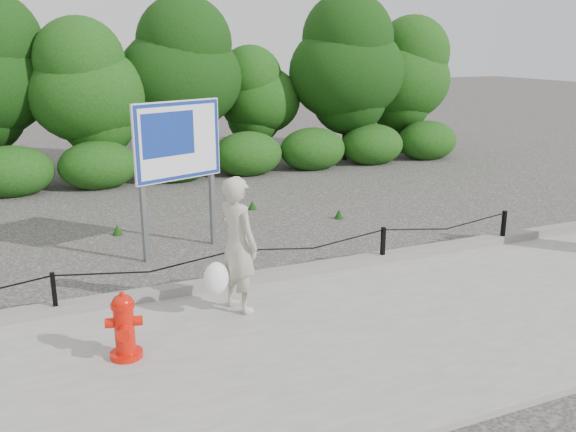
% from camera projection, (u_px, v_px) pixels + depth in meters
% --- Properties ---
extents(ground, '(90.00, 90.00, 0.00)m').
position_uv_depth(ground, '(237.00, 291.00, 8.99)').
color(ground, '#2D2B28').
rests_on(ground, ground).
extents(sidewalk, '(14.00, 4.00, 0.08)m').
position_uv_depth(sidewalk, '(292.00, 349.00, 7.22)').
color(sidewalk, gray).
rests_on(sidewalk, ground).
extents(curb, '(14.00, 0.22, 0.14)m').
position_uv_depth(curb, '(236.00, 281.00, 9.00)').
color(curb, slate).
rests_on(curb, sidewalk).
extents(chain_barrier, '(10.06, 0.06, 0.60)m').
position_uv_depth(chain_barrier, '(236.00, 262.00, 8.87)').
color(chain_barrier, black).
rests_on(chain_barrier, sidewalk).
extents(treeline, '(20.49, 3.86, 4.86)m').
position_uv_depth(treeline, '(138.00, 77.00, 16.26)').
color(treeline, black).
rests_on(treeline, ground).
extents(fire_hydrant, '(0.44, 0.46, 0.80)m').
position_uv_depth(fire_hydrant, '(124.00, 327.00, 6.85)').
color(fire_hydrant, red).
rests_on(fire_hydrant, sidewalk).
extents(pedestrian, '(0.84, 0.78, 1.83)m').
position_uv_depth(pedestrian, '(236.00, 247.00, 7.95)').
color(pedestrian, '#ACA894').
rests_on(pedestrian, sidewalk).
extents(advertising_sign, '(1.57, 0.62, 2.62)m').
position_uv_depth(advertising_sign, '(178.00, 148.00, 10.12)').
color(advertising_sign, slate).
rests_on(advertising_sign, ground).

